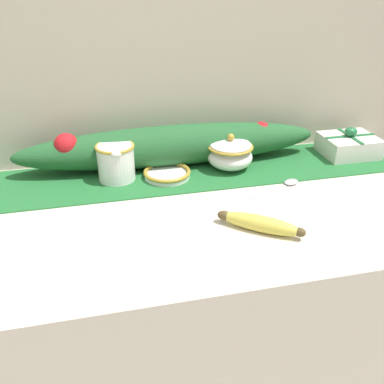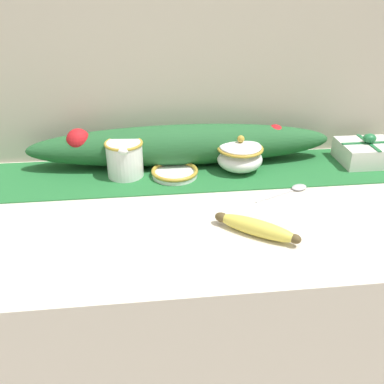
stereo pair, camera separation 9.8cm
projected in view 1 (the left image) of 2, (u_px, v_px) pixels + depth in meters
countertop at (191, 343)px, 1.23m from camera, size 1.38×0.63×0.91m
back_wall at (163, 54)px, 1.17m from camera, size 2.18×0.04×2.40m
table_runner at (176, 174)px, 1.18m from camera, size 1.27×0.24×0.00m
cream_pitcher at (116, 161)px, 1.12m from camera, size 0.10×0.12×0.10m
sugar_bowl at (230, 153)px, 1.19m from camera, size 0.13×0.13×0.10m
small_dish at (167, 173)px, 1.15m from camera, size 0.13×0.13×0.02m
banana at (260, 224)px, 0.92m from camera, size 0.17×0.14×0.04m
spoon at (289, 183)px, 1.12m from camera, size 0.15×0.08×0.01m
gift_box at (349, 145)px, 1.28m from camera, size 0.16×0.13×0.09m
poinsettia_garland at (170, 145)px, 1.20m from camera, size 0.86×0.12×0.12m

